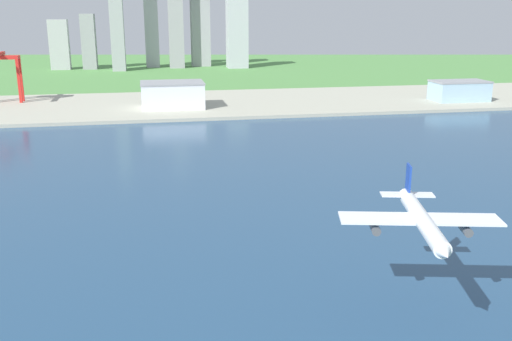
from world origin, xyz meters
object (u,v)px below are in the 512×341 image
(warehouse_annex, at_px, (459,91))
(port_crane_red, at_px, (1,66))
(warehouse_main, at_px, (173,95))
(airplane_landing, at_px, (422,220))

(warehouse_annex, bearing_deg, port_crane_red, 170.95)
(warehouse_main, bearing_deg, port_crane_red, 159.30)
(port_crane_red, xyz_separation_m, warehouse_main, (131.29, -49.62, -19.29))
(warehouse_main, bearing_deg, warehouse_annex, -2.07)
(airplane_landing, height_order, warehouse_main, airplane_landing)
(warehouse_main, distance_m, warehouse_annex, 233.30)
(airplane_landing, distance_m, warehouse_main, 324.26)
(airplane_landing, height_order, warehouse_annex, airplane_landing)
(airplane_landing, distance_m, warehouse_annex, 366.09)
(airplane_landing, relative_size, warehouse_main, 0.88)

